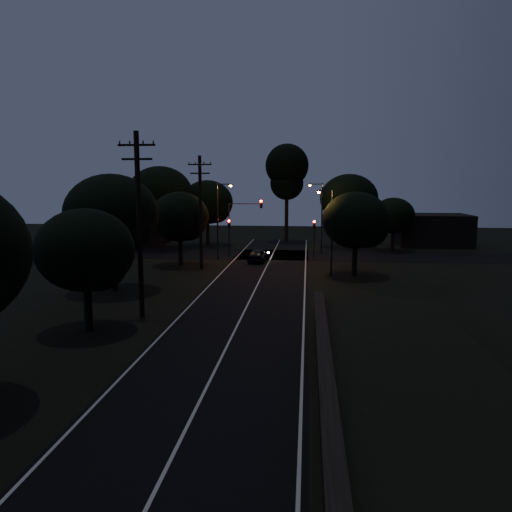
{
  "coord_description": "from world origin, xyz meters",
  "views": [
    {
      "loc": [
        3.88,
        -13.47,
        8.05
      ],
      "look_at": [
        0.0,
        24.0,
        2.5
      ],
      "focal_mm": 35.0,
      "sensor_mm": 36.0,
      "label": 1
    }
  ],
  "objects_px": {
    "car": "(259,255)",
    "streetlight_c": "(330,226)",
    "utility_pole_mid": "(139,222)",
    "signal_left": "(229,231)",
    "signal_mast": "(244,217)",
    "streetlight_b": "(320,213)",
    "tall_pine": "(287,171)",
    "signal_right": "(314,232)",
    "streetlight_a": "(219,216)",
    "utility_pole_far": "(200,211)"
  },
  "relations": [
    {
      "from": "utility_pole_mid",
      "to": "streetlight_a",
      "type": "height_order",
      "value": "utility_pole_mid"
    },
    {
      "from": "signal_right",
      "to": "streetlight_a",
      "type": "xyz_separation_m",
      "value": [
        -9.91,
        -1.99,
        1.8
      ]
    },
    {
      "from": "tall_pine",
      "to": "streetlight_b",
      "type": "distance_m",
      "value": 12.8
    },
    {
      "from": "utility_pole_mid",
      "to": "car",
      "type": "height_order",
      "value": "utility_pole_mid"
    },
    {
      "from": "tall_pine",
      "to": "signal_right",
      "type": "xyz_separation_m",
      "value": [
        3.6,
        -15.01,
        -6.72
      ]
    },
    {
      "from": "streetlight_c",
      "to": "car",
      "type": "xyz_separation_m",
      "value": [
        -6.9,
        6.84,
        -3.66
      ]
    },
    {
      "from": "utility_pole_mid",
      "to": "signal_left",
      "type": "xyz_separation_m",
      "value": [
        1.4,
        24.99,
        -2.9
      ]
    },
    {
      "from": "streetlight_c",
      "to": "car",
      "type": "distance_m",
      "value": 10.38
    },
    {
      "from": "signal_mast",
      "to": "streetlight_c",
      "type": "height_order",
      "value": "streetlight_c"
    },
    {
      "from": "utility_pole_far",
      "to": "streetlight_c",
      "type": "distance_m",
      "value": 12.05
    },
    {
      "from": "signal_left",
      "to": "signal_right",
      "type": "xyz_separation_m",
      "value": [
        9.2,
        0.0,
        0.0
      ]
    },
    {
      "from": "signal_left",
      "to": "car",
      "type": "distance_m",
      "value": 5.2
    },
    {
      "from": "signal_mast",
      "to": "tall_pine",
      "type": "bearing_deg",
      "value": 75.38
    },
    {
      "from": "signal_right",
      "to": "tall_pine",
      "type": "bearing_deg",
      "value": 103.49
    },
    {
      "from": "car",
      "to": "streetlight_c",
      "type": "bearing_deg",
      "value": 143.32
    },
    {
      "from": "utility_pole_far",
      "to": "signal_right",
      "type": "relative_size",
      "value": 2.56
    },
    {
      "from": "signal_mast",
      "to": "streetlight_b",
      "type": "xyz_separation_m",
      "value": [
        8.22,
        4.01,
        0.3
      ]
    },
    {
      "from": "signal_right",
      "to": "streetlight_c",
      "type": "height_order",
      "value": "streetlight_c"
    },
    {
      "from": "signal_left",
      "to": "streetlight_c",
      "type": "height_order",
      "value": "streetlight_c"
    },
    {
      "from": "signal_right",
      "to": "streetlight_b",
      "type": "relative_size",
      "value": 0.51
    },
    {
      "from": "utility_pole_far",
      "to": "tall_pine",
      "type": "xyz_separation_m",
      "value": [
        7.0,
        23.0,
        4.08
      ]
    },
    {
      "from": "streetlight_b",
      "to": "car",
      "type": "xyz_separation_m",
      "value": [
        -6.38,
        -7.16,
        -3.95
      ]
    },
    {
      "from": "streetlight_a",
      "to": "car",
      "type": "height_order",
      "value": "streetlight_a"
    },
    {
      "from": "tall_pine",
      "to": "streetlight_a",
      "type": "relative_size",
      "value": 1.66
    },
    {
      "from": "signal_right",
      "to": "signal_left",
      "type": "bearing_deg",
      "value": 180.0
    },
    {
      "from": "streetlight_c",
      "to": "tall_pine",
      "type": "bearing_deg",
      "value": 100.93
    },
    {
      "from": "signal_right",
      "to": "car",
      "type": "xyz_separation_m",
      "value": [
        -5.67,
        -3.15,
        -2.15
      ]
    },
    {
      "from": "streetlight_b",
      "to": "streetlight_c",
      "type": "relative_size",
      "value": 1.07
    },
    {
      "from": "tall_pine",
      "to": "streetlight_b",
      "type": "relative_size",
      "value": 1.66
    },
    {
      "from": "car",
      "to": "utility_pole_far",
      "type": "bearing_deg",
      "value": 52.54
    },
    {
      "from": "utility_pole_mid",
      "to": "streetlight_c",
      "type": "height_order",
      "value": "utility_pole_mid"
    },
    {
      "from": "utility_pole_far",
      "to": "streetlight_c",
      "type": "bearing_deg",
      "value": -9.6
    },
    {
      "from": "streetlight_a",
      "to": "streetlight_b",
      "type": "relative_size",
      "value": 1.0
    },
    {
      "from": "signal_left",
      "to": "streetlight_b",
      "type": "bearing_deg",
      "value": 22.05
    },
    {
      "from": "tall_pine",
      "to": "streetlight_b",
      "type": "height_order",
      "value": "tall_pine"
    },
    {
      "from": "utility_pole_mid",
      "to": "car",
      "type": "distance_m",
      "value": 22.95
    },
    {
      "from": "utility_pole_mid",
      "to": "signal_right",
      "type": "bearing_deg",
      "value": 67.01
    },
    {
      "from": "signal_mast",
      "to": "streetlight_b",
      "type": "height_order",
      "value": "streetlight_b"
    },
    {
      "from": "signal_left",
      "to": "signal_right",
      "type": "distance_m",
      "value": 9.2
    },
    {
      "from": "signal_right",
      "to": "streetlight_b",
      "type": "height_order",
      "value": "streetlight_b"
    },
    {
      "from": "signal_left",
      "to": "streetlight_a",
      "type": "distance_m",
      "value": 2.77
    },
    {
      "from": "utility_pole_far",
      "to": "streetlight_b",
      "type": "relative_size",
      "value": 1.31
    },
    {
      "from": "streetlight_a",
      "to": "streetlight_b",
      "type": "height_order",
      "value": "same"
    },
    {
      "from": "signal_mast",
      "to": "streetlight_c",
      "type": "xyz_separation_m",
      "value": [
        8.74,
        -9.99,
        0.01
      ]
    },
    {
      "from": "signal_mast",
      "to": "car",
      "type": "relative_size",
      "value": 1.55
    },
    {
      "from": "utility_pole_mid",
      "to": "signal_left",
      "type": "height_order",
      "value": "utility_pole_mid"
    },
    {
      "from": "tall_pine",
      "to": "signal_left",
      "type": "xyz_separation_m",
      "value": [
        -5.6,
        -15.01,
        -6.72
      ]
    },
    {
      "from": "utility_pole_far",
      "to": "signal_right",
      "type": "xyz_separation_m",
      "value": [
        10.6,
        7.99,
        -2.65
      ]
    },
    {
      "from": "utility_pole_mid",
      "to": "streetlight_a",
      "type": "relative_size",
      "value": 1.38
    },
    {
      "from": "signal_left",
      "to": "signal_mast",
      "type": "relative_size",
      "value": 0.66
    }
  ]
}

